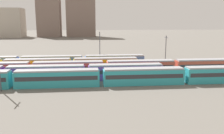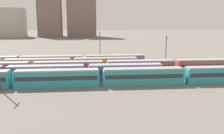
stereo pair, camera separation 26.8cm
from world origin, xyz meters
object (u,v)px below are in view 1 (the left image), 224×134
(train_track_4, at_px, (52,62))
(catenary_pole_1, at_px, (100,47))
(train_track_0, at_px, (101,77))
(train_track_2, at_px, (140,67))
(catenary_pole_3, at_px, (166,48))
(train_track_1, at_px, (46,73))
(train_track_3, at_px, (38,65))

(train_track_4, bearing_deg, catenary_pole_1, 10.64)
(train_track_0, relative_size, train_track_2, 0.80)
(train_track_0, xyz_separation_m, catenary_pole_3, (22.16, 23.62, 3.32))
(train_track_0, distance_m, train_track_2, 15.13)
(catenary_pole_1, xyz_separation_m, catenary_pole_3, (21.35, 0.09, -0.64))
(train_track_4, height_order, catenary_pole_1, catenary_pole_1)
(train_track_1, bearing_deg, train_track_2, 12.37)
(train_track_3, height_order, catenary_pole_3, catenary_pole_3)
(train_track_3, xyz_separation_m, catenary_pole_1, (17.63, 7.93, 3.96))
(train_track_1, distance_m, train_track_2, 24.27)
(train_track_4, bearing_deg, catenary_pole_3, 4.49)
(train_track_2, height_order, catenary_pole_1, catenary_pole_1)
(train_track_2, xyz_separation_m, train_track_4, (-24.69, 10.40, -0.00))
(train_track_3, xyz_separation_m, catenary_pole_3, (38.98, 8.02, 3.32))
(train_track_3, bearing_deg, train_track_4, 59.15)
(catenary_pole_1, bearing_deg, catenary_pole_3, 0.23)
(train_track_3, bearing_deg, train_track_1, -68.49)
(train_track_0, xyz_separation_m, train_track_2, (10.98, 10.40, 0.00))
(train_track_1, xyz_separation_m, train_track_4, (-0.99, 15.60, 0.00))
(catenary_pole_3, bearing_deg, train_track_3, -168.38)
(train_track_4, xyz_separation_m, catenary_pole_1, (14.52, 2.73, 3.96))
(train_track_1, xyz_separation_m, train_track_2, (23.70, 5.20, 0.00))
(catenary_pole_3, bearing_deg, train_track_2, -130.22)
(train_track_1, height_order, catenary_pole_3, catenary_pole_3)
(train_track_1, relative_size, catenary_pole_3, 5.96)
(train_track_3, bearing_deg, train_track_0, -42.85)
(train_track_4, height_order, catenary_pole_3, catenary_pole_3)
(train_track_1, height_order, train_track_2, same)
(train_track_1, relative_size, train_track_2, 0.60)
(train_track_0, bearing_deg, train_track_1, 157.76)
(train_track_2, height_order, train_track_3, same)
(train_track_2, xyz_separation_m, catenary_pole_1, (-10.17, 13.13, 3.96))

